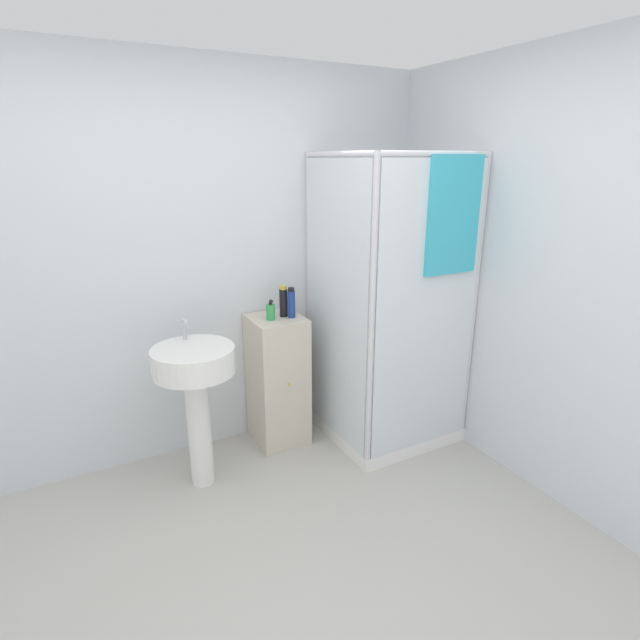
{
  "coord_description": "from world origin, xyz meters",
  "views": [
    {
      "loc": [
        -0.71,
        -1.42,
        1.91
      ],
      "look_at": [
        0.68,
        1.16,
        0.96
      ],
      "focal_mm": 28.0,
      "sensor_mm": 36.0,
      "label": 1
    }
  ],
  "objects_px": {
    "soap_dispenser": "(271,312)",
    "shampoo_bottle_blue": "(291,303)",
    "sink": "(195,381)",
    "shampoo_bottle_tall_black": "(283,302)"
  },
  "relations": [
    {
      "from": "soap_dispenser",
      "to": "shampoo_bottle_blue",
      "type": "bearing_deg",
      "value": -9.13
    },
    {
      "from": "sink",
      "to": "shampoo_bottle_blue",
      "type": "relative_size",
      "value": 5.03
    },
    {
      "from": "shampoo_bottle_tall_black",
      "to": "shampoo_bottle_blue",
      "type": "height_order",
      "value": "shampoo_bottle_tall_black"
    },
    {
      "from": "sink",
      "to": "soap_dispenser",
      "type": "relative_size",
      "value": 7.56
    },
    {
      "from": "soap_dispenser",
      "to": "shampoo_bottle_tall_black",
      "type": "height_order",
      "value": "shampoo_bottle_tall_black"
    },
    {
      "from": "soap_dispenser",
      "to": "shampoo_bottle_blue",
      "type": "relative_size",
      "value": 0.67
    },
    {
      "from": "soap_dispenser",
      "to": "shampoo_bottle_blue",
      "type": "height_order",
      "value": "shampoo_bottle_blue"
    },
    {
      "from": "soap_dispenser",
      "to": "sink",
      "type": "bearing_deg",
      "value": -159.87
    },
    {
      "from": "shampoo_bottle_tall_black",
      "to": "shampoo_bottle_blue",
      "type": "xyz_separation_m",
      "value": [
        0.03,
        -0.05,
        -0.0
      ]
    },
    {
      "from": "soap_dispenser",
      "to": "shampoo_bottle_tall_black",
      "type": "xyz_separation_m",
      "value": [
        0.1,
        0.03,
        0.05
      ]
    }
  ]
}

